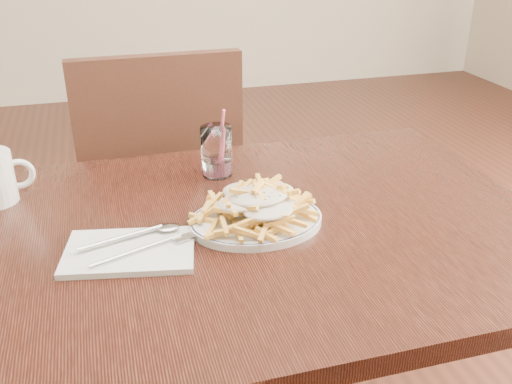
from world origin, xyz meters
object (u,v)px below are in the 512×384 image
object	(u,v)px
chair_far	(161,187)
water_glass	(217,154)
loaded_fries	(256,201)
table	(239,260)
fries_plate	(256,221)

from	to	relation	value
chair_far	water_glass	world-z (taller)	chair_far
water_glass	loaded_fries	bearing A→B (deg)	-85.48
chair_far	table	bearing A→B (deg)	-82.90
chair_far	fries_plate	distance (m)	0.69
fries_plate	water_glass	world-z (taller)	water_glass
chair_far	fries_plate	xyz separation A→B (m)	(0.11, -0.65, 0.21)
loaded_fries	fries_plate	bearing A→B (deg)	-90.00
table	water_glass	bearing A→B (deg)	87.07
water_glass	table	bearing A→B (deg)	-92.93
fries_plate	loaded_fries	size ratio (longest dim) A/B	1.17
fries_plate	chair_far	bearing A→B (deg)	99.76
chair_far	fries_plate	bearing A→B (deg)	-80.24
table	fries_plate	size ratio (longest dim) A/B	4.15
table	fries_plate	distance (m)	0.09
table	fries_plate	world-z (taller)	fries_plate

